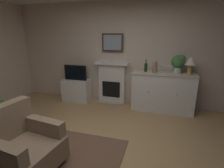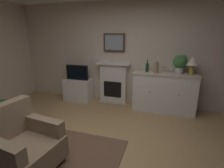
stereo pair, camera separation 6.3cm
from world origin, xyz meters
TOP-DOWN VIEW (x-y plane):
  - ground_plane at (0.00, 0.00)m, footprint 6.39×4.69m
  - wall_rear at (0.00, 2.32)m, footprint 6.39×0.06m
  - area_rug at (-0.80, -0.35)m, footprint 2.36×1.70m
  - fireplace_unit at (-0.41, 2.19)m, footprint 0.87×0.30m
  - framed_picture at (-0.41, 2.23)m, footprint 0.55×0.04m
  - sideboard_cabinet at (0.90, 2.01)m, footprint 1.46×0.49m
  - table_lamp at (1.44, 2.01)m, footprint 0.26×0.26m
  - wine_bottle at (0.47, 2.04)m, footprint 0.08×0.08m
  - wine_glass_left at (0.83, 2.04)m, footprint 0.07×0.07m
  - wine_glass_center at (0.94, 2.01)m, footprint 0.07×0.07m
  - wine_glass_right at (1.05, 1.97)m, footprint 0.07×0.07m
  - vase_decorative at (0.69, 1.96)m, footprint 0.11×0.11m
  - tv_cabinet at (-1.39, 2.03)m, footprint 0.75×0.42m
  - tv_set at (-1.39, 2.00)m, footprint 0.62×0.07m
  - potted_plant_fern at (-2.48, 0.57)m, footprint 0.30×0.30m
  - potted_plant_small at (1.20, 2.06)m, footprint 0.30×0.30m
  - armchair at (-0.86, -0.54)m, footprint 0.89×0.86m

SIDE VIEW (x-z plane):
  - ground_plane at x=0.00m, z-range -0.10..0.00m
  - area_rug at x=-0.80m, z-range 0.00..0.02m
  - potted_plant_fern at x=-2.48m, z-range 0.04..0.47m
  - tv_cabinet at x=-1.39m, z-range 0.00..0.61m
  - armchair at x=-0.86m, z-range -0.08..0.84m
  - sideboard_cabinet at x=0.90m, z-range 0.00..0.94m
  - fireplace_unit at x=-0.41m, z-range 0.00..1.10m
  - tv_set at x=-1.39m, z-range 0.61..1.01m
  - wine_bottle at x=0.47m, z-range 0.90..1.19m
  - wine_glass_left at x=0.83m, z-range 0.98..1.14m
  - wine_glass_center at x=0.94m, z-range 0.98..1.14m
  - wine_glass_right at x=1.05m, z-range 0.98..1.14m
  - vase_decorative at x=0.69m, z-range 0.94..1.22m
  - potted_plant_small at x=1.20m, z-range 0.98..1.41m
  - table_lamp at x=1.44m, z-range 1.02..1.42m
  - wall_rear at x=0.00m, z-range 0.00..2.60m
  - framed_picture at x=-0.41m, z-range 1.37..1.82m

